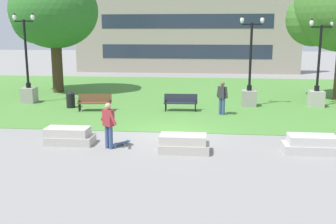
% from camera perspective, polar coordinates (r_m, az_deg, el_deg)
% --- Properties ---
extents(ground_plane, '(140.00, 140.00, 0.00)m').
position_cam_1_polar(ground_plane, '(16.79, 0.37, -3.04)').
color(ground_plane, gray).
extents(grass_lawn, '(40.00, 20.00, 0.02)m').
position_cam_1_polar(grass_lawn, '(26.55, 2.45, 2.46)').
color(grass_lawn, '#4C8438').
rests_on(grass_lawn, ground).
extents(concrete_block_center, '(1.83, 0.90, 0.64)m').
position_cam_1_polar(concrete_block_center, '(15.59, -14.18, -3.40)').
color(concrete_block_center, '#B2ADA3').
rests_on(concrete_block_center, ground).
extents(concrete_block_left, '(1.80, 0.90, 0.64)m').
position_cam_1_polar(concrete_block_left, '(14.12, 2.29, -4.63)').
color(concrete_block_left, '#B2ADA3').
rests_on(concrete_block_left, ground).
extents(concrete_block_right, '(1.82, 0.90, 0.64)m').
position_cam_1_polar(concrete_block_right, '(14.92, 19.94, -4.44)').
color(concrete_block_right, '#BCB7B2').
rests_on(concrete_block_right, ground).
extents(person_skateboarder, '(0.82, 0.85, 1.71)m').
position_cam_1_polar(person_skateboarder, '(14.53, -8.63, -1.59)').
color(person_skateboarder, '#384C7A').
rests_on(person_skateboarder, ground).
extents(skateboard, '(0.84, 0.88, 0.14)m').
position_cam_1_polar(skateboard, '(15.02, -7.23, -4.59)').
color(skateboard, '#2D4C75').
rests_on(skateboard, ground).
extents(park_bench_near_left, '(1.85, 0.75, 0.90)m').
position_cam_1_polar(park_bench_near_left, '(21.59, -10.60, 1.55)').
color(park_bench_near_left, brown).
rests_on(park_bench_near_left, grass_lawn).
extents(park_bench_near_right, '(1.81, 0.58, 0.90)m').
position_cam_1_polar(park_bench_near_right, '(21.23, 1.85, 1.57)').
color(park_bench_near_right, '#1E232D').
rests_on(park_bench_near_right, grass_lawn).
extents(lamp_post_center, '(1.32, 0.80, 5.10)m').
position_cam_1_polar(lamp_post_center, '(22.98, 11.71, 3.41)').
color(lamp_post_center, gray).
rests_on(lamp_post_center, grass_lawn).
extents(lamp_post_right, '(1.32, 0.80, 4.95)m').
position_cam_1_polar(lamp_post_right, '(23.86, 20.78, 3.13)').
color(lamp_post_right, '#ADA89E').
rests_on(lamp_post_right, grass_lawn).
extents(lamp_post_left, '(1.32, 0.80, 5.29)m').
position_cam_1_polar(lamp_post_left, '(25.03, -19.60, 3.72)').
color(lamp_post_left, gray).
rests_on(lamp_post_left, grass_lawn).
extents(tree_far_left, '(6.22, 5.92, 8.09)m').
position_cam_1_polar(tree_far_left, '(28.61, -16.32, 13.73)').
color(tree_far_left, '#42301E').
rests_on(tree_far_left, grass_lawn).
extents(trash_bin, '(0.49, 0.49, 0.96)m').
position_cam_1_polar(trash_bin, '(22.74, -13.95, 1.82)').
color(trash_bin, black).
rests_on(trash_bin, grass_lawn).
extents(person_bystander_near_lawn, '(0.60, 0.60, 1.71)m').
position_cam_1_polar(person_bystander_near_lawn, '(20.32, 7.87, 2.28)').
color(person_bystander_near_lawn, '#384C7A').
rests_on(person_bystander_near_lawn, grass_lawn).
extents(building_facade_distant, '(22.94, 1.03, 9.01)m').
position_cam_1_polar(building_facade_distant, '(40.72, 2.65, 12.02)').
color(building_facade_distant, gray).
rests_on(building_facade_distant, ground).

